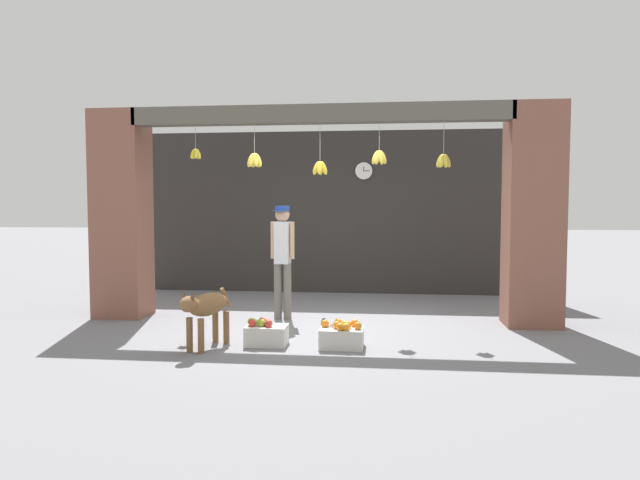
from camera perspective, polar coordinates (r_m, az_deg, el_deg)
The scene contains 11 objects.
ground_plane at distance 7.67m, azimuth -0.35°, elevation -8.48°, with size 60.00×60.00×0.00m, color slate.
shop_back_wall at distance 10.32m, azimuth 1.52°, elevation 2.77°, with size 6.96×0.12×2.91m, color #2D2B28.
shop_pillar_left at distance 8.60m, azimuth -19.21°, elevation 2.41°, with size 0.70×0.60×2.91m, color brown.
shop_pillar_right at distance 7.99m, azimuth 20.53°, elevation 2.31°, with size 0.70×0.60×2.91m, color brown.
storefront_awning at distance 7.71m, azimuth -0.15°, elevation 12.14°, with size 5.06×0.32×0.93m.
dog at distance 6.48m, azimuth -11.33°, elevation -6.66°, with size 0.44×0.90×0.67m.
shopkeeper at distance 7.94m, azimuth -3.77°, elevation -1.33°, with size 0.34×0.27×1.58m.
fruit_crate_oranges at distance 6.47m, azimuth 2.21°, elevation -9.55°, with size 0.48×0.37×0.30m.
fruit_crate_apples at distance 6.61m, azimuth -5.47°, elevation -9.26°, with size 0.46×0.33×0.31m.
water_bottle at distance 6.80m, azimuth 0.40°, elevation -8.99°, with size 0.07×0.07×0.26m.
wall_clock at distance 10.23m, azimuth 4.40°, elevation 6.91°, with size 0.32×0.03×0.32m.
Camera 1 is at (0.89, -7.45, 1.60)m, focal length 32.00 mm.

